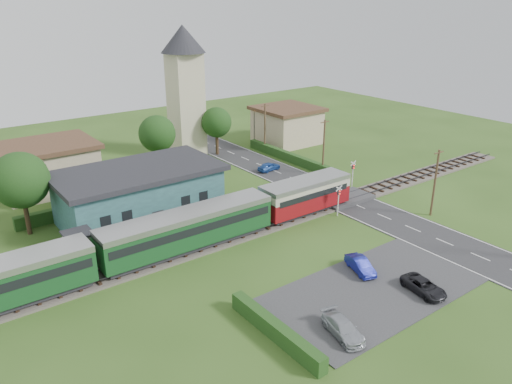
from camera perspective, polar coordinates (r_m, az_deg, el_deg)
ground at (r=48.10m, az=3.55°, el=-4.42°), size 120.00×120.00×0.00m
railway_track at (r=49.44m, az=2.07°, el=-3.50°), size 76.00×3.20×0.49m
road at (r=54.55m, az=11.64°, el=-1.59°), size 6.00×70.00×0.05m
car_park at (r=39.79m, az=13.19°, el=-10.87°), size 17.00×9.00×0.08m
crossing_deck at (r=55.70m, az=10.14°, el=-0.76°), size 6.20×3.40×0.45m
platform at (r=47.02m, az=-10.03°, el=-5.06°), size 30.00×3.00×0.45m
equipment_hut at (r=43.86m, az=-19.52°, el=-5.84°), size 2.30×2.30×2.55m
station_building at (r=50.90m, az=-13.19°, el=-0.17°), size 16.00×9.00×5.30m
train at (r=42.53m, az=-11.49°, el=-5.20°), size 43.20×2.90×3.40m
church_tower at (r=70.18m, az=-8.14°, el=12.42°), size 6.00×6.00×17.60m
house_west at (r=62.11m, az=-22.73°, el=2.73°), size 10.80×8.80×5.50m
house_east at (r=76.73m, az=3.57°, el=7.69°), size 8.80×8.80×5.50m
hedge_carpark at (r=33.83m, az=2.27°, el=-15.51°), size 0.80×9.00×1.20m
hedge_roadside at (r=67.82m, az=4.10°, el=3.91°), size 0.80×18.00×1.20m
hedge_station at (r=55.55m, az=-14.92°, el=-0.76°), size 22.00×0.80×1.30m
tree_a at (r=50.10m, az=-25.33°, el=1.21°), size 5.20×5.20×8.00m
tree_b at (r=63.76m, az=-11.24°, el=6.54°), size 4.60×4.60×7.34m
tree_c at (r=70.19m, az=-4.54°, el=7.93°), size 4.20×4.20×6.78m
utility_pole_b at (r=53.07m, az=19.77°, el=1.08°), size 1.40×0.22×7.00m
utility_pole_c at (r=62.73m, az=7.74°, el=5.20°), size 1.40×0.22×7.00m
utility_pole_d at (r=71.48m, az=1.02°, el=7.39°), size 1.40×0.22×7.00m
crossing_signal_near at (r=51.02m, az=9.42°, el=-0.50°), size 0.84×0.28×3.28m
crossing_signal_far at (r=59.06m, az=11.02°, el=2.45°), size 0.84×0.28×3.28m
streetlamp_east at (r=76.55m, az=-0.20°, el=7.89°), size 0.30×0.30×5.15m
car_on_road at (r=64.21m, az=1.49°, el=2.94°), size 3.34×1.67×1.09m
car_park_blue at (r=41.72m, az=11.84°, el=-8.18°), size 2.21×3.61×1.12m
car_park_silver at (r=34.41m, az=9.92°, el=-15.09°), size 2.32×4.04×1.10m
car_park_dark at (r=40.23m, az=18.63°, el=-10.18°), size 2.27×3.94×1.03m
pedestrian_near at (r=48.97m, az=-4.33°, el=-2.28°), size 0.72×0.59×1.69m
pedestrian_far at (r=43.50m, az=-19.19°, el=-6.62°), size 0.91×1.04×1.81m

